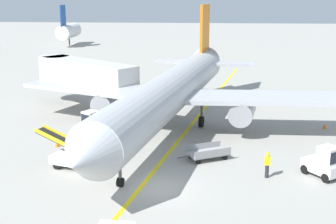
{
  "coord_description": "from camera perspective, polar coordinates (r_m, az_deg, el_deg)",
  "views": [
    {
      "loc": [
        2.57,
        -24.85,
        11.34
      ],
      "look_at": [
        -0.0,
        8.27,
        2.5
      ],
      "focal_mm": 48.24,
      "sensor_mm": 36.0,
      "label": 1
    }
  ],
  "objects": [
    {
      "name": "distant_aircraft_mid_left",
      "position": [
        102.16,
        -12.46,
        10.0
      ],
      "size": [
        3.0,
        10.1,
        8.8
      ],
      "color": "silver",
      "rests_on": "ground"
    },
    {
      "name": "baggage_cart_loaded",
      "position": [
        31.78,
        5.03,
        -5.16
      ],
      "size": [
        3.7,
        2.68,
        0.94
      ],
      "color": "#A5A5A8",
      "rests_on": "ground"
    },
    {
      "name": "belt_loader_forward_hold",
      "position": [
        30.57,
        -11.34,
        -5.62
      ],
      "size": [
        5.15,
        2.67,
        2.59
      ],
      "color": "silver",
      "rests_on": "ground"
    },
    {
      "name": "airliner",
      "position": [
        37.58,
        0.58,
        2.73
      ],
      "size": [
        28.06,
        35.15,
        10.1
      ],
      "color": "#B2B5BA",
      "rests_on": "ground"
    },
    {
      "name": "baggage_tug_near_wing",
      "position": [
        37.17,
        -9.42,
        -1.57
      ],
      "size": [
        2.4,
        2.72,
        2.1
      ],
      "color": "silver",
      "rests_on": "ground"
    },
    {
      "name": "jet_bridge",
      "position": [
        46.12,
        -11.13,
        4.89
      ],
      "size": [
        11.6,
        9.85,
        4.85
      ],
      "color": "beige",
      "rests_on": "ground"
    },
    {
      "name": "taxi_line_yellow",
      "position": [
        32.03,
        -0.45,
        -5.82
      ],
      "size": [
        15.87,
        78.53,
        0.01
      ],
      "primitive_type": "cube",
      "rotation": [
        0.0,
        0.0,
        -0.2
      ],
      "color": "yellow",
      "rests_on": "ground"
    },
    {
      "name": "baggage_tug_by_cargo_door",
      "position": [
        30.18,
        19.12,
        -6.14
      ],
      "size": [
        2.46,
        2.71,
        2.1
      ],
      "color": "silver",
      "rests_on": "ground"
    },
    {
      "name": "safety_cone_nose_right",
      "position": [
        40.93,
        19.17,
        -1.71
      ],
      "size": [
        0.36,
        0.36,
        0.44
      ],
      "primitive_type": "cone",
      "color": "orange",
      "rests_on": "ground"
    },
    {
      "name": "ground_crew_marshaller",
      "position": [
        29.14,
        12.44,
        -6.44
      ],
      "size": [
        0.36,
        0.24,
        1.7
      ],
      "color": "#26262D",
      "rests_on": "ground"
    },
    {
      "name": "ground_plane",
      "position": [
        27.43,
        -1.35,
        -9.52
      ],
      "size": [
        300.0,
        300.0,
        0.0
      ],
      "primitive_type": "plane",
      "color": "#9E9B93"
    },
    {
      "name": "safety_cone_wingtip_left",
      "position": [
        35.27,
        -13.84,
        -3.93
      ],
      "size": [
        0.36,
        0.36,
        0.44
      ],
      "primitive_type": "cone",
      "color": "orange",
      "rests_on": "ground"
    }
  ]
}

